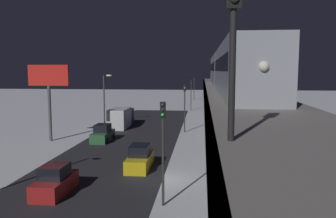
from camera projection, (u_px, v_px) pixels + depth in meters
The scene contains 15 objects.
ground_plane at pixel (165, 180), 25.86m from camera, with size 240.00×240.00×0.00m, color white.
avenue_asphalt at pixel (92, 177), 26.43m from camera, with size 11.00×89.68×0.01m, color #28282D.
elevated_railway at pixel (237, 106), 24.69m from camera, with size 5.00×89.68×6.58m.
subway_train at pixel (230, 69), 32.81m from camera, with size 2.94×36.87×3.40m.
rail_signal at pixel (233, 26), 7.92m from camera, with size 0.36×0.41×4.00m.
sedan_green at pixel (103, 134), 40.11m from camera, with size 1.91×4.48×1.97m.
sedan_yellow at pixel (140, 159), 29.01m from camera, with size 1.80×4.78×1.97m.
sedan_red_2 at pixel (55, 182), 22.96m from camera, with size 1.80×4.13×1.97m.
box_truck at pixel (121, 118), 50.00m from camera, with size 2.40×7.40×2.80m.
traffic_light_near at pixel (163, 138), 20.48m from camera, with size 0.32×0.44×6.40m.
traffic_light_mid at pixel (185, 101), 45.31m from camera, with size 0.32×0.44×6.40m.
traffic_light_far at pixel (191, 90), 70.13m from camera, with size 0.32×0.44×6.40m.
traffic_light_distant at pixel (194, 85), 94.96m from camera, with size 0.32×0.44×6.40m.
commercial_billboard at pixel (49, 83), 39.47m from camera, with size 4.80×0.36×8.90m.
street_lamp_far at pixel (105, 93), 51.21m from camera, with size 1.35×0.44×7.65m.
Camera 1 is at (-2.75, 24.94, 8.27)m, focal length 36.48 mm.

